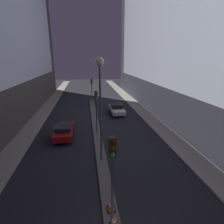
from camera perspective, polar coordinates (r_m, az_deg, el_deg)
The scene contains 10 objects.
building_right at distance 28.85m, azimuth 19.53°, elevation 26.98°, with size 6.01×42.96×26.61m.
median_strip at distance 20.59m, azimuth -5.18°, elevation -5.41°, with size 0.84×28.14×0.14m.
traffic_light_near at distance 8.02m, azimuth 0.08°, elevation -16.25°, with size 0.32×0.42×4.62m.
traffic_light_mid at distance 18.13m, azimuth -5.18°, elevation 2.98°, with size 0.32×0.42×4.62m.
traffic_light_far at distance 29.38m, azimuth -6.64°, elevation 8.39°, with size 0.32×0.42×4.62m.
street_lamp at distance 12.53m, azimuth -3.93°, elevation 8.20°, with size 0.62×0.62×7.91m.
traffic_cone_near at distance 9.93m, azimuth 0.68°, elevation -32.14°, with size 0.45×0.45×0.57m.
traffic_cone_far at distance 10.58m, azimuth -0.30°, elevation -28.14°, with size 0.49×0.49×0.59m.
car_left_lane at distance 18.87m, azimuth -15.44°, elevation -5.99°, with size 1.75×4.13×1.41m.
car_right_lane at distance 25.98m, azimuth 1.58°, elevation 1.03°, with size 1.83×4.24×1.45m.
Camera 1 is at (-1.02, -3.93, 7.95)m, focal length 28.00 mm.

